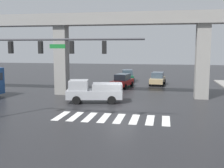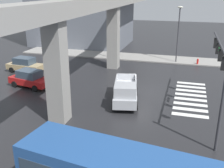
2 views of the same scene
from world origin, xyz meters
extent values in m
plane|color=#232326|center=(0.00, 0.00, 0.00)|extent=(120.00, 120.00, 0.00)
cube|color=silver|center=(-3.85, -4.80, 0.01)|extent=(0.55, 2.80, 0.01)
cube|color=silver|center=(-2.75, -4.80, 0.01)|extent=(0.55, 2.80, 0.01)
cube|color=silver|center=(-1.65, -4.80, 0.01)|extent=(0.55, 2.80, 0.01)
cube|color=silver|center=(-0.55, -4.80, 0.01)|extent=(0.55, 2.80, 0.01)
cube|color=silver|center=(0.55, -4.80, 0.01)|extent=(0.55, 2.80, 0.01)
cube|color=silver|center=(1.65, -4.80, 0.01)|extent=(0.55, 2.80, 0.01)
cube|color=silver|center=(2.75, -4.80, 0.01)|extent=(0.55, 2.80, 0.01)
cube|color=silver|center=(3.85, -4.80, 0.01)|extent=(0.55, 2.80, 0.01)
cube|color=gray|center=(0.00, 4.58, 7.97)|extent=(54.29, 1.92, 1.20)
cube|color=gray|center=(-7.32, 4.58, 3.68)|extent=(1.30, 1.30, 7.37)
cube|color=gray|center=(7.32, 4.58, 3.68)|extent=(1.30, 1.30, 7.37)
cube|color=#A8AAAF|center=(-2.67, 0.65, 0.78)|extent=(5.38, 2.90, 0.80)
cube|color=#A8AAAF|center=(-4.09, 0.36, 1.63)|extent=(2.02, 2.06, 0.90)
cube|color=#3F5160|center=(-4.55, 0.26, 1.63)|extent=(0.44, 1.66, 0.77)
cube|color=#A8AAAF|center=(-1.37, 0.03, 1.48)|extent=(2.62, 0.64, 0.60)
cube|color=#A8AAAF|center=(-1.73, 1.74, 1.48)|extent=(2.62, 0.64, 0.60)
cube|color=#A8AAAF|center=(-0.23, 1.16, 1.48)|extent=(0.45, 1.73, 0.60)
cylinder|color=black|center=(-4.04, -0.55, 0.38)|extent=(0.80, 0.43, 0.76)
cylinder|color=black|center=(-4.41, 1.21, 0.38)|extent=(0.80, 0.43, 0.76)
cylinder|color=black|center=(-0.94, 0.09, 0.38)|extent=(0.80, 0.43, 0.76)
cylinder|color=black|center=(-1.31, 1.86, 0.38)|extent=(0.80, 0.43, 0.76)
cube|color=tan|center=(2.78, 14.04, 0.64)|extent=(2.09, 4.43, 0.64)
cube|color=#384756|center=(2.78, 14.14, 1.34)|extent=(1.67, 2.35, 0.76)
cylinder|color=black|center=(3.53, 12.65, 0.32)|extent=(0.29, 0.66, 0.64)
cylinder|color=black|center=(1.81, 12.78, 0.32)|extent=(0.29, 0.66, 0.64)
cylinder|color=black|center=(3.74, 15.31, 0.32)|extent=(0.29, 0.66, 0.64)
cylinder|color=black|center=(2.02, 15.44, 0.32)|extent=(0.29, 0.66, 0.64)
cube|color=red|center=(-1.58, 10.64, 0.64)|extent=(2.54, 4.55, 0.64)
cube|color=#384756|center=(-1.56, 10.74, 1.34)|extent=(1.89, 2.48, 0.76)
cylinder|color=black|center=(-0.98, 9.17, 0.32)|extent=(0.36, 0.67, 0.64)
cylinder|color=black|center=(-2.68, 9.50, 0.32)|extent=(0.36, 0.67, 0.64)
cylinder|color=black|center=(-0.48, 11.79, 0.32)|extent=(0.36, 0.67, 0.64)
cylinder|color=black|center=(-2.18, 12.12, 0.32)|extent=(0.36, 0.67, 0.64)
cube|color=#14472D|center=(-1.81, 17.38, 0.64)|extent=(2.44, 4.53, 0.64)
cube|color=#384756|center=(-1.83, 17.48, 1.34)|extent=(1.84, 2.45, 0.76)
cylinder|color=black|center=(-0.74, 16.21, 0.32)|extent=(0.34, 0.67, 0.64)
cylinder|color=black|center=(-2.45, 15.93, 0.32)|extent=(0.34, 0.67, 0.64)
cylinder|color=black|center=(-1.18, 18.84, 0.32)|extent=(0.34, 0.67, 0.64)
cylinder|color=black|center=(-2.88, 18.56, 0.32)|extent=(0.34, 0.67, 0.64)
cylinder|color=#38383D|center=(-3.00, -6.34, 5.60)|extent=(10.80, 0.14, 0.14)
cube|color=black|center=(-6.80, -6.34, 5.08)|extent=(0.24, 0.32, 0.84)
sphere|color=orange|center=(-6.80, -6.34, 5.08)|extent=(0.17, 0.17, 0.17)
cube|color=black|center=(-4.60, -6.34, 5.08)|extent=(0.24, 0.32, 0.84)
sphere|color=orange|center=(-4.60, -6.34, 5.08)|extent=(0.17, 0.17, 0.17)
cube|color=black|center=(-2.40, -6.34, 5.08)|extent=(0.24, 0.32, 0.84)
sphere|color=orange|center=(-2.40, -6.34, 5.08)|extent=(0.17, 0.17, 0.17)
cube|color=black|center=(-0.20, -6.34, 5.08)|extent=(0.24, 0.32, 0.84)
sphere|color=orange|center=(-0.20, -6.34, 5.08)|extent=(0.17, 0.17, 0.17)
cube|color=#19722D|center=(-3.39, -6.34, 5.15)|extent=(1.10, 0.04, 0.28)
camera|label=1|loc=(3.64, -23.97, 5.09)|focal=44.48mm
camera|label=2|loc=(-23.64, -4.18, 9.36)|focal=43.05mm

